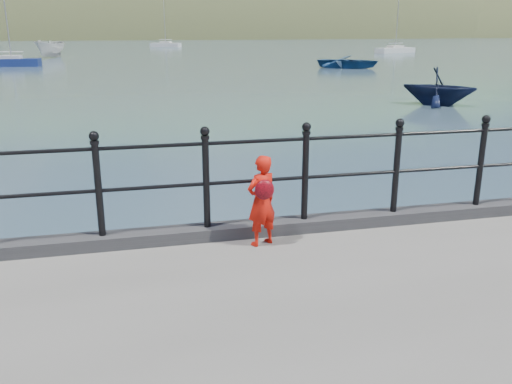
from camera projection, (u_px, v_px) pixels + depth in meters
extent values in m
plane|color=#2D4251|center=(254.00, 302.00, 7.01)|extent=(600.00, 600.00, 0.00)
cube|color=#28282B|center=(257.00, 228.00, 6.56)|extent=(60.00, 0.30, 0.15)
cylinder|color=black|center=(257.00, 181.00, 6.39)|extent=(18.00, 0.04, 0.04)
cylinder|color=black|center=(257.00, 141.00, 6.25)|extent=(18.00, 0.04, 0.04)
cylinder|color=black|center=(99.00, 191.00, 5.99)|extent=(0.08, 0.08, 1.05)
sphere|color=black|center=(94.00, 136.00, 5.81)|extent=(0.11, 0.11, 0.11)
cylinder|color=black|center=(206.00, 184.00, 6.25)|extent=(0.08, 0.08, 1.05)
sphere|color=black|center=(205.00, 131.00, 6.07)|extent=(0.11, 0.11, 0.11)
cylinder|color=black|center=(305.00, 177.00, 6.52)|extent=(0.08, 0.08, 1.05)
sphere|color=black|center=(306.00, 127.00, 6.34)|extent=(0.11, 0.11, 0.11)
cylinder|color=black|center=(396.00, 172.00, 6.79)|extent=(0.08, 0.08, 1.05)
sphere|color=black|center=(400.00, 123.00, 6.61)|extent=(0.11, 0.11, 0.11)
cylinder|color=black|center=(480.00, 166.00, 7.05)|extent=(0.08, 0.08, 1.05)
sphere|color=black|center=(486.00, 119.00, 6.87)|extent=(0.11, 0.11, 0.11)
ellipsoid|color=#333A21|center=(185.00, 81.00, 197.39)|extent=(400.00, 100.00, 88.00)
ellipsoid|color=#387026|center=(254.00, 93.00, 265.56)|extent=(600.00, 180.00, 156.00)
cube|color=silver|center=(10.00, 29.00, 166.80)|extent=(9.00, 6.00, 6.00)
cube|color=#4C4744|center=(8.00, 15.00, 165.64)|extent=(9.50, 6.50, 2.00)
cube|color=silver|center=(87.00, 29.00, 171.90)|extent=(9.00, 6.00, 6.00)
cube|color=#4C4744|center=(86.00, 15.00, 170.74)|extent=(9.50, 6.50, 2.00)
cube|color=silver|center=(182.00, 29.00, 178.55)|extent=(9.00, 6.00, 6.00)
cube|color=#4C4744|center=(181.00, 16.00, 177.39)|extent=(9.50, 6.50, 2.00)
cube|color=silver|center=(261.00, 29.00, 184.54)|extent=(9.00, 6.00, 6.00)
cube|color=#4C4744|center=(261.00, 16.00, 183.37)|extent=(9.50, 6.50, 2.00)
imported|color=red|center=(262.00, 201.00, 6.12)|extent=(0.45, 0.39, 1.05)
ellipsoid|color=red|center=(265.00, 190.00, 5.95)|extent=(0.22, 0.11, 0.23)
imported|color=navy|center=(348.00, 62.00, 46.98)|extent=(6.43, 6.16, 1.08)
imported|color=silver|center=(50.00, 49.00, 62.93)|extent=(3.86, 5.58, 2.02)
imported|color=black|center=(439.00, 86.00, 24.47)|extent=(4.23, 4.21, 1.69)
cube|color=silver|center=(166.00, 46.00, 97.39)|extent=(5.59, 3.92, 0.90)
cube|color=beige|center=(166.00, 43.00, 97.24)|extent=(2.21, 1.88, 0.50)
cylinder|color=#A5A5A8|center=(165.00, 22.00, 96.20)|extent=(0.10, 0.10, 7.25)
cylinder|color=#A5A5A8|center=(165.00, 40.00, 97.08)|extent=(2.21, 1.16, 0.06)
cube|color=navy|center=(12.00, 64.00, 48.95)|extent=(4.96, 1.99, 0.90)
cube|color=beige|center=(11.00, 58.00, 48.81)|extent=(1.79, 1.24, 0.50)
cylinder|color=#A5A5A8|center=(7.00, 22.00, 47.90)|extent=(0.10, 0.10, 6.29)
cylinder|color=#A5A5A8|center=(11.00, 52.00, 48.64)|extent=(2.17, 0.26, 0.06)
cube|color=silver|center=(395.00, 51.00, 74.99)|extent=(6.60, 4.02, 0.90)
cube|color=beige|center=(395.00, 47.00, 74.85)|extent=(2.54, 1.97, 0.50)
cylinder|color=#A5A5A8|center=(398.00, 16.00, 73.66)|extent=(0.10, 0.10, 8.25)
cylinder|color=#A5A5A8|center=(396.00, 43.00, 74.69)|extent=(2.70, 1.14, 0.06)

